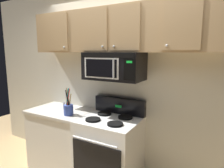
{
  "coord_description": "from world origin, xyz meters",
  "views": [
    {
      "loc": [
        1.21,
        -1.67,
        1.75
      ],
      "look_at": [
        0.0,
        0.49,
        1.35
      ],
      "focal_mm": 31.44,
      "sensor_mm": 36.0,
      "label": 1
    }
  ],
  "objects_px": {
    "stove_range": "(110,150)",
    "salt_shaker": "(64,106)",
    "utensil_crock_blue": "(68,108)",
    "over_range_microwave": "(114,66)"
  },
  "relations": [
    {
      "from": "utensil_crock_blue",
      "to": "over_range_microwave",
      "type": "bearing_deg",
      "value": 22.64
    },
    {
      "from": "utensil_crock_blue",
      "to": "salt_shaker",
      "type": "relative_size",
      "value": 3.22
    },
    {
      "from": "utensil_crock_blue",
      "to": "salt_shaker",
      "type": "distance_m",
      "value": 0.29
    },
    {
      "from": "over_range_microwave",
      "to": "salt_shaker",
      "type": "relative_size",
      "value": 6.52
    },
    {
      "from": "over_range_microwave",
      "to": "salt_shaker",
      "type": "xyz_separation_m",
      "value": [
        -0.81,
        -0.08,
        -0.62
      ]
    },
    {
      "from": "salt_shaker",
      "to": "over_range_microwave",
      "type": "bearing_deg",
      "value": 5.49
    },
    {
      "from": "salt_shaker",
      "to": "utensil_crock_blue",
      "type": "bearing_deg",
      "value": -34.84
    },
    {
      "from": "over_range_microwave",
      "to": "utensil_crock_blue",
      "type": "relative_size",
      "value": 2.02
    },
    {
      "from": "stove_range",
      "to": "salt_shaker",
      "type": "distance_m",
      "value": 0.95
    },
    {
      "from": "stove_range",
      "to": "salt_shaker",
      "type": "relative_size",
      "value": 9.6
    }
  ]
}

